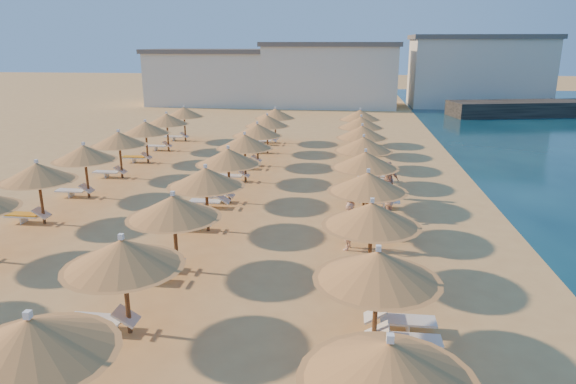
# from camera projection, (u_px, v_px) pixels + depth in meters

# --- Properties ---
(ground) EXTENTS (220.00, 220.00, 0.00)m
(ground) POSITION_uv_depth(u_px,v_px,m) (250.00, 260.00, 17.61)
(ground) COLOR tan
(ground) RESTS_ON ground
(hotel_blocks) EXTENTS (46.48, 10.40, 8.10)m
(hotel_blocks) POSITION_uv_depth(u_px,v_px,m) (349.00, 74.00, 60.23)
(hotel_blocks) COLOR beige
(hotel_blocks) RESTS_ON ground
(parasol_row_east) EXTENTS (3.03, 36.85, 2.70)m
(parasol_row_east) POSITION_uv_depth(u_px,v_px,m) (366.00, 171.00, 20.84)
(parasol_row_east) COLOR brown
(parasol_row_east) RESTS_ON ground
(parasol_row_west) EXTENTS (3.03, 36.85, 2.70)m
(parasol_row_west) POSITION_uv_depth(u_px,v_px,m) (218.00, 167.00, 21.54)
(parasol_row_west) COLOR brown
(parasol_row_west) RESTS_ON ground
(parasol_row_inland) EXTENTS (3.03, 29.34, 2.70)m
(parasol_row_inland) POSITION_uv_depth(u_px,v_px,m) (103.00, 146.00, 25.92)
(parasol_row_inland) COLOR brown
(parasol_row_inland) RESTS_ON ground
(loungers) EXTENTS (16.33, 34.38, 0.66)m
(loungers) POSITION_uv_depth(u_px,v_px,m) (240.00, 204.00, 22.54)
(loungers) COLOR silver
(loungers) RESTS_ON ground
(beachgoer_b) EXTENTS (0.69, 0.85, 1.64)m
(beachgoer_b) POSITION_uv_depth(u_px,v_px,m) (386.00, 201.00, 21.41)
(beachgoer_b) COLOR tan
(beachgoer_b) RESTS_ON ground
(beachgoer_a) EXTENTS (0.53, 0.72, 1.80)m
(beachgoer_a) POSITION_uv_depth(u_px,v_px,m) (348.00, 226.00, 18.28)
(beachgoer_a) COLOR tan
(beachgoer_a) RESTS_ON ground
(beachgoer_c) EXTENTS (1.15, 0.81, 1.82)m
(beachgoer_c) POSITION_uv_depth(u_px,v_px,m) (388.00, 180.00, 24.32)
(beachgoer_c) COLOR tan
(beachgoer_c) RESTS_ON ground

